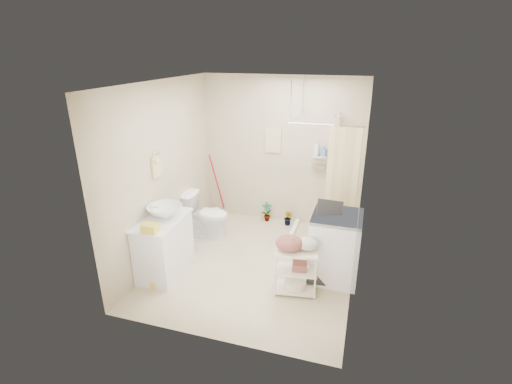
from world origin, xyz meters
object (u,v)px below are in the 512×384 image
vanity (164,246)px  washing_machine (335,247)px  laundry_rack (296,267)px  toilet (207,215)px

vanity → washing_machine: size_ratio=0.99×
washing_machine → laundry_rack: 0.67m
toilet → laundry_rack: bearing=-123.3°
washing_machine → toilet: bearing=164.4°
vanity → toilet: size_ratio=1.22×
washing_machine → laundry_rack: bearing=-131.6°
toilet → washing_machine: 2.27m
toilet → laundry_rack: size_ratio=1.03×
vanity → laundry_rack: vanity is taller
vanity → washing_machine: (2.30, 0.56, 0.06)m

